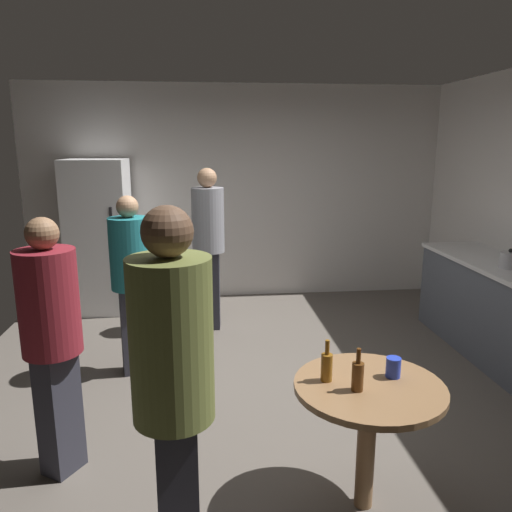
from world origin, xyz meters
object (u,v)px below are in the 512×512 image
plastic_cup_blue (393,367)px  person_in_gray_shirt (208,237)px  person_in_maroon_shirt (51,329)px  person_in_olive_shirt (173,380)px  foreground_table (368,402)px  person_in_teal_shirt (131,272)px  kettle (510,260)px  refrigerator (99,237)px  beer_bottle_amber (327,366)px  beer_bottle_brown (358,375)px

plastic_cup_blue → person_in_gray_shirt: (-0.96, 2.76, 0.23)m
person_in_maroon_shirt → person_in_olive_shirt: size_ratio=0.90×
foreground_table → person_in_maroon_shirt: 1.84m
person_in_teal_shirt → person_in_olive_shirt: bearing=-1.2°
kettle → plastic_cup_blue: kettle is taller
kettle → foreground_table: kettle is taller
refrigerator → person_in_teal_shirt: bearing=-71.0°
foreground_table → beer_bottle_amber: beer_bottle_amber is taller
kettle → person_in_maroon_shirt: (-3.58, -1.16, -0.05)m
beer_bottle_amber → person_in_teal_shirt: size_ratio=0.15×
kettle → person_in_maroon_shirt: size_ratio=0.15×
foreground_table → person_in_gray_shirt: person_in_gray_shirt is taller
beer_bottle_amber → beer_bottle_brown: bearing=-42.9°
person_in_maroon_shirt → person_in_teal_shirt: person_in_maroon_shirt is taller
plastic_cup_blue → person_in_teal_shirt: 2.40m
person_in_gray_shirt → person_in_olive_shirt: 3.27m
kettle → person_in_gray_shirt: size_ratio=0.14×
plastic_cup_blue → person_in_maroon_shirt: bearing=167.3°
person_in_olive_shirt → refrigerator: bearing=99.7°
beer_bottle_brown → plastic_cup_blue: beer_bottle_brown is taller
beer_bottle_amber → person_in_teal_shirt: person_in_teal_shirt is taller
person_in_olive_shirt → person_in_teal_shirt: (-0.48, 2.25, -0.12)m
refrigerator → beer_bottle_brown: 4.17m
plastic_cup_blue → person_in_olive_shirt: 1.27m
person_in_teal_shirt → refrigerator: bearing=-174.3°
foreground_table → person_in_teal_shirt: 2.36m
plastic_cup_blue → person_in_gray_shirt: 2.93m
kettle → beer_bottle_amber: 2.60m
kettle → foreground_table: size_ratio=0.30×
kettle → beer_bottle_brown: (-1.91, -1.72, -0.15)m
beer_bottle_brown → person_in_olive_shirt: (-0.91, -0.37, 0.21)m
foreground_table → beer_bottle_brown: 0.21m
beer_bottle_amber → person_in_maroon_shirt: 1.59m
plastic_cup_blue → person_in_teal_shirt: (-1.63, 1.75, 0.12)m
refrigerator → person_in_maroon_shirt: 3.12m
kettle → person_in_maroon_shirt: bearing=-162.0°
person_in_gray_shirt → refrigerator: bearing=-116.6°
person_in_gray_shirt → person_in_maroon_shirt: bearing=-17.5°
kettle → person_in_gray_shirt: (-2.64, 1.17, 0.05)m
beer_bottle_brown → person_in_teal_shirt: size_ratio=0.15×
kettle → foreground_table: bearing=-137.7°
refrigerator → person_in_olive_shirt: 4.18m
foreground_table → person_in_maroon_shirt: size_ratio=0.51×
kettle → beer_bottle_amber: kettle is taller
person_in_maroon_shirt → person_in_teal_shirt: size_ratio=1.01×
person_in_teal_shirt → beer_bottle_amber: bearing=22.3°
refrigerator → person_in_olive_shirt: (1.09, -4.03, 0.13)m
kettle → person_in_maroon_shirt: 3.76m
person_in_maroon_shirt → person_in_gray_shirt: bearing=100.3°
beer_bottle_brown → person_in_teal_shirt: bearing=126.5°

